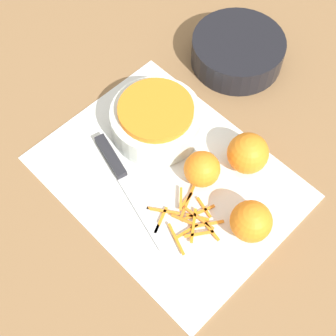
# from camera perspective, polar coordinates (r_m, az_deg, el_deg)

# --- Properties ---
(ground_plane) EXTENTS (4.00, 4.00, 0.00)m
(ground_plane) POSITION_cam_1_polar(r_m,az_deg,el_deg) (0.89, 0.00, -1.15)
(ground_plane) COLOR olive
(cutting_board) EXTENTS (0.47, 0.36, 0.01)m
(cutting_board) POSITION_cam_1_polar(r_m,az_deg,el_deg) (0.88, 0.00, -1.06)
(cutting_board) COLOR silver
(cutting_board) RESTS_ON ground_plane
(bowl_speckled) EXTENTS (0.18, 0.18, 0.07)m
(bowl_speckled) POSITION_cam_1_polar(r_m,az_deg,el_deg) (0.91, -1.46, 5.98)
(bowl_speckled) COLOR silver
(bowl_speckled) RESTS_ON cutting_board
(bowl_dark) EXTENTS (0.20, 0.20, 0.06)m
(bowl_dark) POSITION_cam_1_polar(r_m,az_deg,el_deg) (1.04, 8.47, 13.93)
(bowl_dark) COLOR black
(bowl_dark) RESTS_ON ground_plane
(knife) EXTENTS (0.26, 0.09, 0.02)m
(knife) POSITION_cam_1_polar(r_m,az_deg,el_deg) (0.88, -6.05, -0.21)
(knife) COLOR #232328
(knife) RESTS_ON cutting_board
(orange_left) EXTENTS (0.07, 0.07, 0.07)m
(orange_left) POSITION_cam_1_polar(r_m,az_deg,el_deg) (0.85, 4.17, -0.13)
(orange_left) COLOR orange
(orange_left) RESTS_ON cutting_board
(orange_right) EXTENTS (0.07, 0.07, 0.07)m
(orange_right) POSITION_cam_1_polar(r_m,az_deg,el_deg) (0.81, 10.09, -6.42)
(orange_right) COLOR orange
(orange_right) RESTS_ON cutting_board
(orange_back) EXTENTS (0.08, 0.08, 0.08)m
(orange_back) POSITION_cam_1_polar(r_m,az_deg,el_deg) (0.87, 9.71, 1.78)
(orange_back) COLOR orange
(orange_back) RESTS_ON cutting_board
(peel_pile) EXTENTS (0.14, 0.12, 0.01)m
(peel_pile) POSITION_cam_1_polar(r_m,az_deg,el_deg) (0.84, 2.60, -6.16)
(peel_pile) COLOR orange
(peel_pile) RESTS_ON cutting_board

